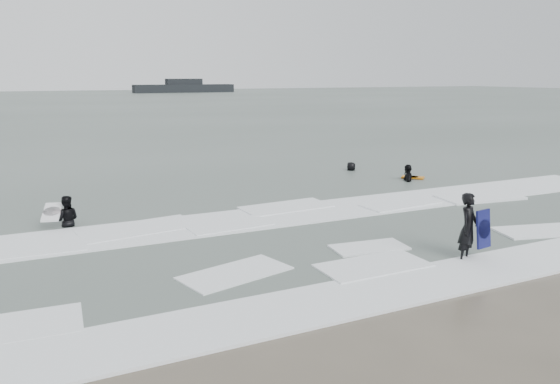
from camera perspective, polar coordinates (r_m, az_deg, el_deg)
name	(u,v)px	position (r m, az deg, el deg)	size (l,w,h in m)	color
ground	(373,282)	(12.69, 9.74, -9.21)	(320.00, 320.00, 0.00)	brown
sea	(72,105)	(90.02, -20.91, 8.50)	(320.00, 320.00, 0.00)	#47544C
surfer_centre	(466,260)	(14.63, 18.84, -6.78)	(0.64, 0.42, 1.76)	black
surfer_wading	(67,227)	(17.98, -21.32, -3.46)	(0.75, 0.58, 1.54)	black
surfer_right_near	(407,182)	(24.50, 13.18, 1.06)	(1.13, 0.47, 1.92)	black
surfer_right_far	(351,171)	(26.62, 7.43, 2.14)	(0.79, 0.51, 1.61)	black
surf_foam	(299,237)	(15.67, 2.02, -4.70)	(30.03, 9.06, 0.09)	white
bodyboards	(320,200)	(18.15, 4.17, -0.88)	(15.82, 10.13, 1.25)	#0F1148
vessel_horizon	(184,88)	(145.74, -9.99, 10.70)	(25.75, 4.60, 3.50)	black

